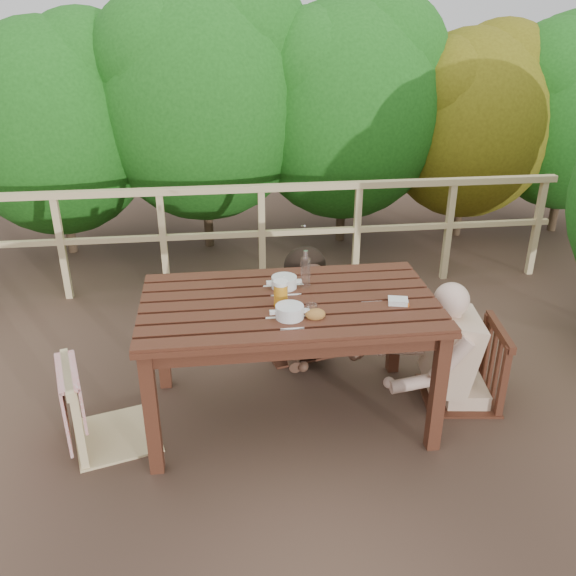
{
  "coord_description": "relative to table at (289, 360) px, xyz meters",
  "views": [
    {
      "loc": [
        -0.41,
        -3.24,
        2.46
      ],
      "look_at": [
        0.0,
        0.05,
        0.9
      ],
      "focal_mm": 37.58,
      "sensor_mm": 36.0,
      "label": 1
    }
  ],
  "objects": [
    {
      "name": "chair_left",
      "position": [
        -1.1,
        -0.1,
        0.1
      ],
      "size": [
        0.63,
        0.63,
        1.04
      ],
      "primitive_type": "cube",
      "rotation": [
        0.0,
        0.0,
        1.84
      ],
      "color": "#D0B680",
      "rests_on": "ground"
    },
    {
      "name": "diner_right",
      "position": [
        1.21,
        0.05,
        0.29
      ],
      "size": [
        0.77,
        0.66,
        1.41
      ],
      "primitive_type": null,
      "rotation": [
        0.0,
        0.0,
        1.44
      ],
      "color": "#D2AE8F",
      "rests_on": "ground"
    },
    {
      "name": "butter_tub",
      "position": [
        0.64,
        -0.13,
        0.44
      ],
      "size": [
        0.13,
        0.11,
        0.05
      ],
      "primitive_type": "cube",
      "rotation": [
        0.0,
        0.0,
        -0.24
      ],
      "color": "silver",
      "rests_on": "table"
    },
    {
      "name": "bread_roll",
      "position": [
        0.12,
        -0.24,
        0.45
      ],
      "size": [
        0.12,
        0.09,
        0.07
      ],
      "primitive_type": "ellipsoid",
      "color": "#A2622C",
      "rests_on": "table"
    },
    {
      "name": "chair_right",
      "position": [
        1.18,
        0.05,
        0.1
      ],
      "size": [
        0.57,
        0.57,
        1.03
      ],
      "primitive_type": "cube",
      "rotation": [
        0.0,
        0.0,
        -1.7
      ],
      "color": "#3D1E13",
      "rests_on": "ground"
    },
    {
      "name": "beer_glass",
      "position": [
        -0.06,
        -0.05,
        0.5
      ],
      "size": [
        0.09,
        0.09,
        0.17
      ],
      "primitive_type": "cylinder",
      "color": "#C67F17",
      "rests_on": "table"
    },
    {
      "name": "tumbler",
      "position": [
        0.1,
        -0.21,
        0.45
      ],
      "size": [
        0.07,
        0.07,
        0.08
      ],
      "primitive_type": "cylinder",
      "color": "white",
      "rests_on": "table"
    },
    {
      "name": "soup_far",
      "position": [
        -0.01,
        0.18,
        0.46
      ],
      "size": [
        0.27,
        0.27,
        0.09
      ],
      "primitive_type": "cylinder",
      "color": "white",
      "rests_on": "table"
    },
    {
      "name": "ground",
      "position": [
        0.0,
        0.0,
        -0.41
      ],
      "size": [
        60.0,
        60.0,
        0.0
      ],
      "primitive_type": "plane",
      "color": "#51392C",
      "rests_on": "ground"
    },
    {
      "name": "chair_far",
      "position": [
        0.16,
        0.83,
        0.08
      ],
      "size": [
        0.59,
        0.59,
        0.98
      ],
      "primitive_type": "cube",
      "rotation": [
        0.0,
        0.0,
        0.24
      ],
      "color": "#3D1E13",
      "rests_on": "ground"
    },
    {
      "name": "railing",
      "position": [
        0.0,
        2.0,
        0.09
      ],
      "size": [
        5.6,
        0.1,
        1.01
      ],
      "primitive_type": "cube",
      "color": "#D0B680",
      "rests_on": "ground"
    },
    {
      "name": "table",
      "position": [
        0.0,
        0.0,
        0.0
      ],
      "size": [
        1.79,
        1.01,
        0.83
      ],
      "primitive_type": "cube",
      "color": "#3D1E13",
      "rests_on": "ground"
    },
    {
      "name": "hedge_row",
      "position": [
        0.4,
        3.2,
        1.49
      ],
      "size": [
        6.6,
        1.6,
        3.8
      ],
      "primitive_type": null,
      "color": "#195214",
      "rests_on": "ground"
    },
    {
      "name": "bottle",
      "position": [
        0.13,
        0.18,
        0.54
      ],
      "size": [
        0.06,
        0.06,
        0.26
      ],
      "primitive_type": "cylinder",
      "color": "white",
      "rests_on": "table"
    },
    {
      "name": "woman",
      "position": [
        0.16,
        0.85,
        0.28
      ],
      "size": [
        0.71,
        0.8,
        1.39
      ],
      "primitive_type": null,
      "rotation": [
        0.0,
        0.0,
        3.38
      ],
      "color": "black",
      "rests_on": "ground"
    },
    {
      "name": "soup_near",
      "position": [
        -0.03,
        -0.23,
        0.46
      ],
      "size": [
        0.27,
        0.27,
        0.09
      ],
      "primitive_type": "cylinder",
      "color": "silver",
      "rests_on": "table"
    }
  ]
}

